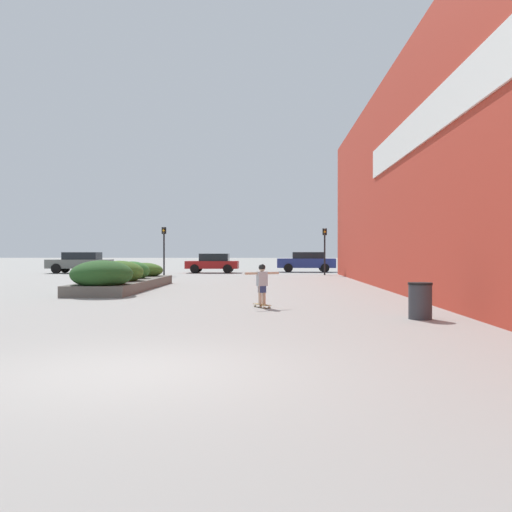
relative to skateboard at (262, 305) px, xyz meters
name	(u,v)px	position (x,y,z in m)	size (l,w,h in m)	color
ground_plane	(131,372)	(-1.53, -8.50, -0.07)	(300.00, 300.00, 0.00)	gray
building_wall_right	(402,177)	(5.18, 5.84, 4.29)	(0.67, 36.84, 8.71)	#B23323
planter_box	(123,277)	(-5.78, 7.24, 0.45)	(2.24, 9.55, 1.25)	#605B54
skateboard	(262,305)	(0.00, 0.00, 0.00)	(0.53, 0.72, 0.09)	olive
skateboarder	(262,280)	(0.00, 0.00, 0.70)	(0.94, 0.56, 1.12)	tan
trash_bin	(420,301)	(3.66, -2.60, 0.35)	(0.55, 0.55, 0.84)	#38383D
car_leftmost	(435,262)	(12.52, 27.33, 0.71)	(4.11, 2.05, 1.48)	silver
car_center_left	(307,261)	(2.96, 28.48, 0.75)	(4.47, 1.87, 1.54)	navy
car_center_right	(213,263)	(-4.10, 26.44, 0.69)	(3.86, 2.04, 1.43)	maroon
car_rightmost	(80,262)	(-13.76, 25.65, 0.75)	(4.55, 1.97, 1.53)	slate
traffic_light_left	(164,242)	(-6.92, 22.04, 2.14)	(0.28, 0.30, 3.21)	black
traffic_light_right	(325,243)	(3.82, 22.56, 2.09)	(0.28, 0.30, 3.13)	black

